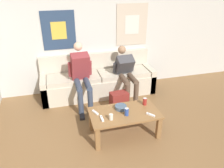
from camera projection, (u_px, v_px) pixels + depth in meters
name	position (u px, v px, depth m)	size (l,w,h in m)	color
wall_back	(92.00, 33.00, 4.66)	(10.00, 0.07, 2.55)	silver
couch	(98.00, 81.00, 4.80)	(2.42, 0.69, 0.86)	beige
coffee_table	(124.00, 116.00, 3.50)	(1.11, 0.61, 0.41)	olive
person_seated_adult	(81.00, 74.00, 4.22)	(0.47, 0.91, 1.24)	#384256
person_seated_teen	(126.00, 72.00, 4.48)	(0.47, 0.96, 1.06)	brown
backpack	(119.00, 102.00, 4.22)	(0.35, 0.26, 0.38)	maroon
ceramic_bowl	(121.00, 107.00, 3.55)	(0.20, 0.20, 0.06)	#475B75
pillar_candle	(111.00, 117.00, 3.27)	(0.06, 0.06, 0.11)	silver
drink_can_blue	(127.00, 112.00, 3.37)	(0.07, 0.07, 0.12)	#28479E
drink_can_red	(145.00, 101.00, 3.65)	(0.07, 0.07, 0.12)	maroon
game_controller_near_left	(151.00, 115.00, 3.39)	(0.11, 0.14, 0.03)	white
game_controller_near_right	(102.00, 118.00, 3.30)	(0.04, 0.14, 0.03)	white
game_controller_far_center	(95.00, 112.00, 3.45)	(0.09, 0.15, 0.03)	white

